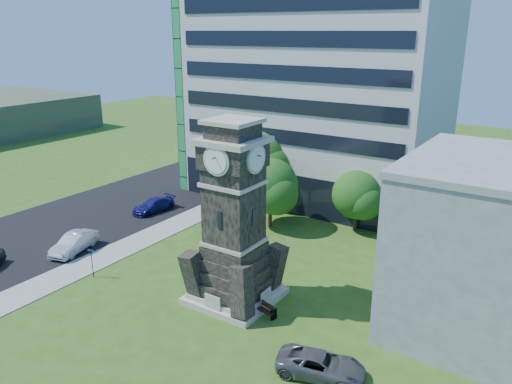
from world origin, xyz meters
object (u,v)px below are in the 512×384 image
Objects in this scene: car_street_mid at (74,243)px; park_bench at (262,308)px; clock_tower at (234,226)px; car_street_north at (153,205)px; car_east_lot at (321,365)px; street_sign at (92,259)px.

park_bench is at bearing -13.67° from car_street_mid.
clock_tower is 19.72m from car_street_north.
car_street_mid is 23.97m from car_east_lot.
clock_tower reaches higher than car_street_mid.
clock_tower reaches higher than park_bench.
car_street_north is 14.09m from street_sign.
car_street_mid reaches higher than car_east_lot.
car_street_north reaches higher than park_bench.
clock_tower is 5.52m from park_bench.
car_east_lot reaches higher than park_bench.
clock_tower is 5.36× the size of street_sign.
car_street_mid is at bearing -162.23° from park_bench.
street_sign is (-13.18, -2.52, 0.90)m from park_bench.
park_bench is (2.68, -0.77, -4.76)m from clock_tower.
car_east_lot is (25.18, -13.35, -0.01)m from car_street_north.
car_street_mid reaches higher than park_bench.
clock_tower is 6.41× the size of park_bench.
park_bench is 0.84× the size of street_sign.
car_street_mid is at bearing 143.60° from street_sign.
car_east_lot is 2.45× the size of park_bench.
car_street_mid is 2.43× the size of park_bench.
car_east_lot is 6.61m from park_bench.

